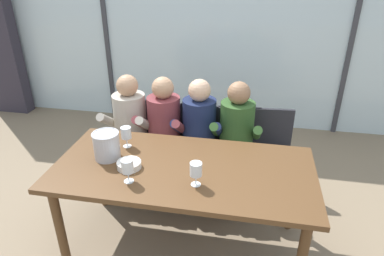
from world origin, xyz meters
TOP-DOWN VIEW (x-y plane):
  - ground at (0.00, 1.00)m, footprint 14.00×14.00m
  - window_glass_panel at (0.00, 2.45)m, footprint 7.14×0.03m
  - window_mullion_left at (-1.61, 2.43)m, footprint 0.06×0.06m
  - window_mullion_right at (1.61, 2.43)m, footprint 0.06×0.06m
  - hillside_vineyard at (0.00, 6.81)m, footprint 13.14×2.40m
  - dining_table at (0.00, 0.00)m, footprint 1.94×0.94m
  - chair_near_curtain at (-0.73, 0.91)m, footprint 0.48×0.48m
  - chair_left_of_center at (-0.35, 0.88)m, footprint 0.46×0.46m
  - chair_center at (-0.02, 0.88)m, footprint 0.45×0.45m
  - chair_right_of_center at (0.37, 0.89)m, footprint 0.49×0.49m
  - chair_near_window_right at (0.68, 0.91)m, footprint 0.47×0.47m
  - person_beige_jumper at (-0.72, 0.74)m, footprint 0.46×0.61m
  - person_maroon_top at (-0.37, 0.74)m, footprint 0.47×0.62m
  - person_navy_polo at (-0.02, 0.74)m, footprint 0.47×0.62m
  - person_olive_shirt at (0.34, 0.74)m, footprint 0.46×0.61m
  - ice_bucket_primary at (-0.60, 0.02)m, footprint 0.21×0.21m
  - tasting_bowl at (-0.39, -0.09)m, footprint 0.18×0.18m
  - wine_glass_by_left_taster at (0.13, -0.20)m, footprint 0.08×0.08m
  - wine_glass_near_bucket at (-0.52, 0.21)m, footprint 0.08×0.08m
  - wine_glass_center_pour at (-0.33, -0.25)m, footprint 0.08×0.08m

SIDE VIEW (x-z plane):
  - ground at x=0.00m, z-range 0.00..0.00m
  - chair_near_curtain at x=-0.73m, z-range 0.07..0.93m
  - chair_left_of_center at x=-0.35m, z-range 0.07..0.93m
  - chair_center at x=-0.02m, z-range 0.07..0.93m
  - chair_right_of_center at x=0.37m, z-range 0.07..0.93m
  - chair_near_window_right at x=0.68m, z-range 0.07..0.93m
  - person_beige_jumper at x=-0.72m, z-range 0.08..1.26m
  - person_maroon_top at x=-0.37m, z-range 0.08..1.26m
  - person_navy_polo at x=-0.02m, z-range 0.08..1.26m
  - person_olive_shirt at x=0.34m, z-range 0.08..1.26m
  - dining_table at x=0.00m, z-range 0.30..1.08m
  - hillside_vineyard at x=0.00m, z-range 0.00..1.43m
  - tasting_bowl at x=-0.39m, z-range 0.77..0.82m
  - ice_bucket_primary at x=-0.60m, z-range 0.78..0.99m
  - wine_glass_by_left_taster at x=0.13m, z-range 0.80..0.98m
  - wine_glass_near_bucket at x=-0.52m, z-range 0.80..0.98m
  - wine_glass_center_pour at x=-0.33m, z-range 0.80..0.98m
  - window_glass_panel at x=0.00m, z-range 0.00..2.60m
  - window_mullion_left at x=-1.61m, z-range 0.00..2.60m
  - window_mullion_right at x=1.61m, z-range 0.00..2.60m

